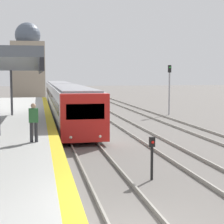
{
  "coord_description": "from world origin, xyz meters",
  "views": [
    {
      "loc": [
        -2.37,
        -8.4,
        3.82
      ],
      "look_at": [
        2.0,
        13.86,
        1.55
      ],
      "focal_mm": 60.0,
      "sensor_mm": 36.0,
      "label": 1
    }
  ],
  "objects_px": {
    "train_near": "(64,97)",
    "signal_post_near": "(152,153)",
    "signal_mast_far": "(169,83)",
    "person_on_platform": "(34,120)"
  },
  "relations": [
    {
      "from": "person_on_platform",
      "to": "train_near",
      "type": "bearing_deg",
      "value": 82.7
    },
    {
      "from": "person_on_platform",
      "to": "signal_mast_far",
      "type": "relative_size",
      "value": 0.35
    },
    {
      "from": "train_near",
      "to": "signal_mast_far",
      "type": "relative_size",
      "value": 7.26
    },
    {
      "from": "signal_post_near",
      "to": "signal_mast_far",
      "type": "height_order",
      "value": "signal_mast_far"
    },
    {
      "from": "person_on_platform",
      "to": "signal_mast_far",
      "type": "xyz_separation_m",
      "value": [
        12.41,
        17.72,
        1.09
      ]
    },
    {
      "from": "signal_post_near",
      "to": "signal_mast_far",
      "type": "bearing_deg",
      "value": 68.71
    },
    {
      "from": "train_near",
      "to": "signal_post_near",
      "type": "xyz_separation_m",
      "value": [
        1.62,
        -23.64,
        -0.64
      ]
    },
    {
      "from": "train_near",
      "to": "signal_post_near",
      "type": "height_order",
      "value": "train_near"
    },
    {
      "from": "person_on_platform",
      "to": "train_near",
      "type": "xyz_separation_m",
      "value": [
        2.6,
        20.33,
        -0.26
      ]
    },
    {
      "from": "person_on_platform",
      "to": "signal_mast_far",
      "type": "distance_m",
      "value": 21.66
    }
  ]
}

